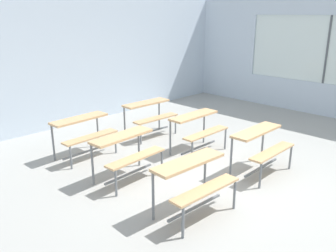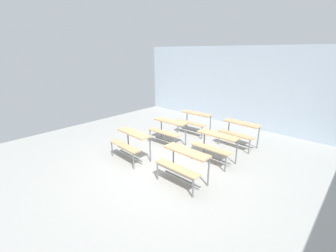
# 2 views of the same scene
# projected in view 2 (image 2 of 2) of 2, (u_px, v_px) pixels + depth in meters

# --- Properties ---
(ground) EXTENTS (10.00, 9.00, 0.05)m
(ground) POSITION_uv_depth(u_px,v_px,m) (168.00, 169.00, 5.70)
(ground) COLOR #9E9E99
(wall_back) EXTENTS (10.00, 0.12, 3.00)m
(wall_back) POSITION_uv_depth(u_px,v_px,m) (249.00, 88.00, 8.36)
(wall_back) COLOR silver
(wall_back) RESTS_ON ground
(desk_bench_r0c0) EXTENTS (1.13, 0.65, 0.74)m
(desk_bench_r0c0) POSITION_uv_depth(u_px,v_px,m) (131.00, 139.00, 6.00)
(desk_bench_r0c0) COLOR tan
(desk_bench_r0c0) RESTS_ON ground
(desk_bench_r0c1) EXTENTS (1.10, 0.59, 0.74)m
(desk_bench_r0c1) POSITION_uv_depth(u_px,v_px,m) (183.00, 160.00, 4.90)
(desk_bench_r0c1) COLOR tan
(desk_bench_r0c1) RESTS_ON ground
(desk_bench_r1c0) EXTENTS (1.13, 0.65, 0.74)m
(desk_bench_r1c0) POSITION_uv_depth(u_px,v_px,m) (168.00, 127.00, 6.99)
(desk_bench_r1c0) COLOR tan
(desk_bench_r1c0) RESTS_ON ground
(desk_bench_r1c1) EXTENTS (1.10, 0.60, 0.74)m
(desk_bench_r1c1) POSITION_uv_depth(u_px,v_px,m) (215.00, 142.00, 5.86)
(desk_bench_r1c1) COLOR tan
(desk_bench_r1c1) RESTS_ON ground
(desk_bench_r2c0) EXTENTS (1.12, 0.64, 0.74)m
(desk_bench_r2c0) POSITION_uv_depth(u_px,v_px,m) (195.00, 118.00, 7.89)
(desk_bench_r2c0) COLOR tan
(desk_bench_r2c0) RESTS_ON ground
(desk_bench_r2c1) EXTENTS (1.12, 0.63, 0.74)m
(desk_bench_r2c1) POSITION_uv_depth(u_px,v_px,m) (240.00, 129.00, 6.82)
(desk_bench_r2c1) COLOR tan
(desk_bench_r2c1) RESTS_ON ground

